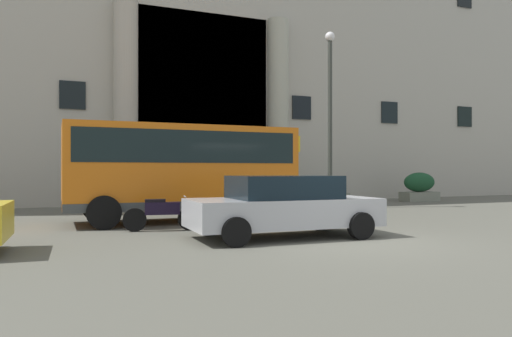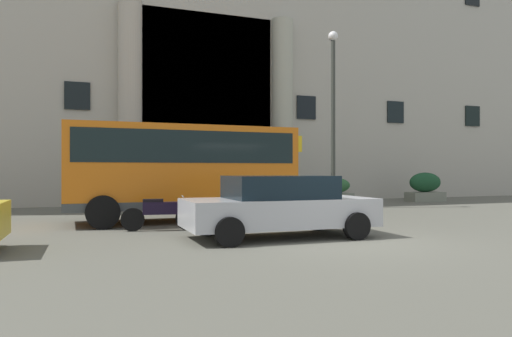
% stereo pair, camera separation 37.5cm
% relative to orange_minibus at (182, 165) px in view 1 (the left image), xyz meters
% --- Properties ---
extents(ground_plane, '(80.00, 64.00, 0.12)m').
position_rel_orange_minibus_xyz_m(ground_plane, '(2.54, -5.50, -1.77)').
color(ground_plane, '#59584D').
extents(office_building_facade, '(41.14, 9.78, 21.65)m').
position_rel_orange_minibus_xyz_m(office_building_facade, '(2.55, 11.98, 9.10)').
color(office_building_facade, '#ACA899').
rests_on(office_building_facade, ground_plane).
extents(orange_minibus, '(6.82, 2.68, 2.88)m').
position_rel_orange_minibus_xyz_m(orange_minibus, '(0.00, 0.00, 0.00)').
color(orange_minibus, orange).
rests_on(orange_minibus, ground_plane).
extents(bus_stop_sign, '(0.44, 0.08, 2.84)m').
position_rel_orange_minibus_xyz_m(bus_stop_sign, '(4.63, 1.56, 0.04)').
color(bus_stop_sign, '#989D20').
rests_on(bus_stop_sign, ground_plane).
extents(hedge_planter_far_east, '(2.13, 0.80, 1.32)m').
position_rel_orange_minibus_xyz_m(hedge_planter_far_east, '(2.92, 5.06, -1.08)').
color(hedge_planter_far_east, '#726A59').
rests_on(hedge_planter_far_east, ground_plane).
extents(hedge_planter_west, '(1.92, 0.85, 1.45)m').
position_rel_orange_minibus_xyz_m(hedge_planter_west, '(13.41, 4.95, -1.01)').
color(hedge_planter_west, gray).
rests_on(hedge_planter_west, ground_plane).
extents(hedge_planter_entrance_left, '(1.63, 0.79, 1.21)m').
position_rel_orange_minibus_xyz_m(hedge_planter_entrance_left, '(8.38, 5.19, -1.13)').
color(hedge_planter_entrance_left, gray).
rests_on(hedge_planter_entrance_left, ground_plane).
extents(hedge_planter_far_west, '(1.56, 0.86, 1.39)m').
position_rel_orange_minibus_xyz_m(hedge_planter_far_west, '(-0.96, 4.66, -1.05)').
color(hedge_planter_far_west, slate).
rests_on(hedge_planter_far_west, ground_plane).
extents(white_taxi_kerbside, '(4.42, 2.13, 1.44)m').
position_rel_orange_minibus_xyz_m(white_taxi_kerbside, '(1.36, -4.34, -0.98)').
color(white_taxi_kerbside, '#B3B5B9').
rests_on(white_taxi_kerbside, ground_plane).
extents(motorcycle_far_end, '(1.98, 0.57, 0.89)m').
position_rel_orange_minibus_xyz_m(motorcycle_far_end, '(-1.05, -2.04, -1.26)').
color(motorcycle_far_end, black).
rests_on(motorcycle_far_end, ground_plane).
extents(lamppost_plaza_centre, '(0.40, 0.40, 7.33)m').
position_rel_orange_minibus_xyz_m(lamppost_plaza_centre, '(6.97, 2.91, 2.57)').
color(lamppost_plaza_centre, '#343831').
rests_on(lamppost_plaza_centre, ground_plane).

